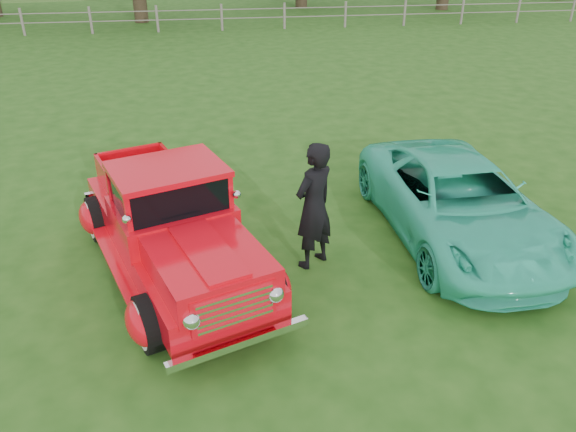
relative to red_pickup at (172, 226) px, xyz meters
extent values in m
plane|color=#1F4A13|center=(1.58, -1.42, -0.80)|extent=(140.00, 140.00, 0.00)
ellipsoid|color=#3D6926|center=(-16.42, 56.58, -5.75)|extent=(84.00, 60.00, 18.00)
cube|color=slate|center=(1.58, 20.58, -0.25)|extent=(48.00, 0.04, 0.04)
cube|color=slate|center=(1.58, 20.58, 0.15)|extent=(48.00, 0.04, 0.04)
cylinder|color=black|center=(-0.27, -1.70, -0.42)|extent=(0.48, 0.80, 0.76)
cylinder|color=black|center=(1.30, -1.14, -0.42)|extent=(0.48, 0.80, 0.76)
cylinder|color=black|center=(-1.32, 1.21, -0.42)|extent=(0.48, 0.80, 0.76)
cylinder|color=black|center=(0.24, 1.77, -0.42)|extent=(0.48, 0.80, 0.76)
cube|color=red|center=(-0.01, 0.03, -0.22)|extent=(3.03, 4.86, 0.44)
ellipsoid|color=red|center=(-0.33, -1.73, -0.38)|extent=(0.65, 0.84, 0.54)
ellipsoid|color=red|center=(1.36, -1.12, -0.38)|extent=(0.65, 0.84, 0.54)
ellipsoid|color=red|center=(-1.39, 1.19, -0.38)|extent=(0.65, 0.84, 0.54)
ellipsoid|color=red|center=(0.31, 1.80, -0.38)|extent=(0.65, 0.84, 0.54)
cube|color=red|center=(0.51, -1.42, 0.17)|extent=(1.80, 1.96, 0.42)
cube|color=red|center=(0.02, -0.06, 0.19)|extent=(1.96, 1.81, 0.44)
cube|color=black|center=(0.02, -0.06, 0.66)|extent=(1.74, 1.54, 0.50)
cube|color=red|center=(0.02, -0.06, 0.94)|extent=(1.84, 1.66, 0.08)
cube|color=red|center=(-0.47, 1.30, 0.15)|extent=(1.77, 2.23, 0.45)
cube|color=white|center=(0.79, -2.18, 0.05)|extent=(1.03, 0.46, 0.50)
cube|color=white|center=(0.82, -2.28, -0.38)|extent=(1.73, 0.71, 0.10)
cube|color=white|center=(-0.84, 2.31, -0.38)|extent=(1.64, 0.68, 0.10)
imported|color=#31C7A1|center=(4.64, 0.38, -0.13)|extent=(2.34, 4.84, 1.33)
imported|color=black|center=(2.11, -0.07, 0.21)|extent=(0.88, 0.83, 2.02)
camera|label=1|loc=(0.64, -7.40, 4.05)|focal=35.00mm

